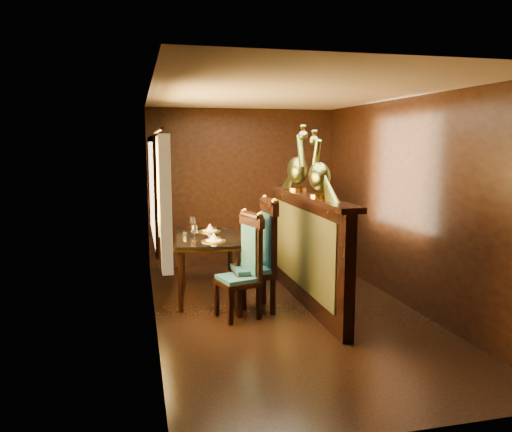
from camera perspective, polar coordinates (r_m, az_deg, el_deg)
The scene contains 8 objects.
ground at distance 5.93m, azimuth 3.58°, elevation -11.02°, with size 5.00×5.00×0.00m, color black.
room_shell at distance 5.60m, azimuth 2.84°, elevation 4.41°, with size 3.04×5.04×2.52m.
partition at distance 6.11m, azimuth 5.70°, elevation -3.51°, with size 0.26×2.70×1.36m.
dining_table at distance 6.41m, azimuth -5.62°, elevation -2.95°, with size 0.95×1.41×0.99m.
chair_left at distance 5.66m, azimuth -1.14°, elevation -5.25°, with size 0.54×0.56×1.22m.
chair_right at distance 5.85m, azimuth 0.73°, elevation -4.10°, with size 0.50×0.54×1.35m.
peacock_left at distance 5.60m, azimuth 7.29°, elevation 5.94°, with size 0.24×0.63×0.75m, color #194D34, non-canonical shape.
peacock_right at distance 6.33m, azimuth 4.78°, elevation 6.58°, with size 0.26×0.69×0.82m, color #194D34, non-canonical shape.
Camera 1 is at (-1.65, -5.34, 1.98)m, focal length 35.00 mm.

